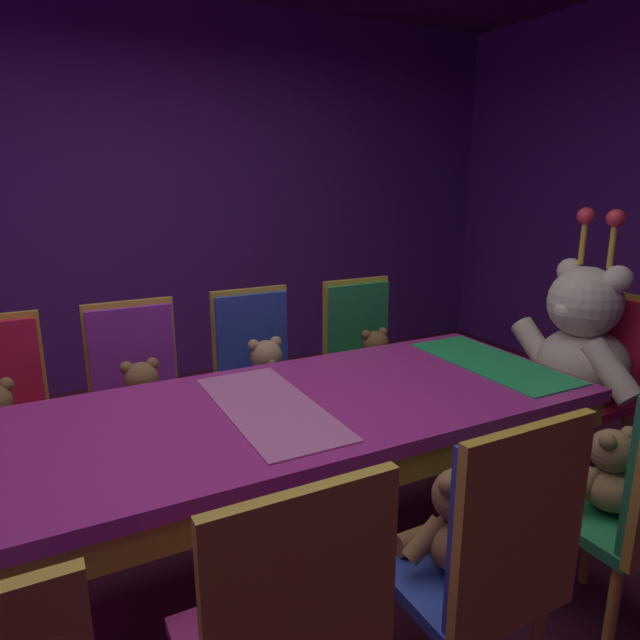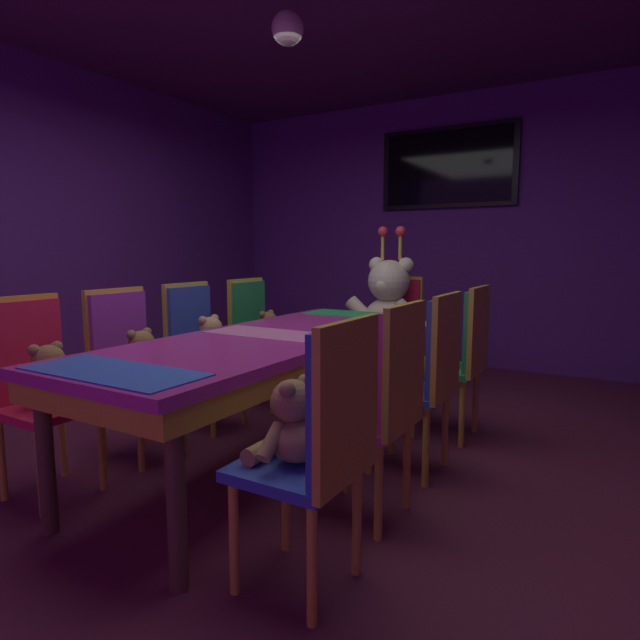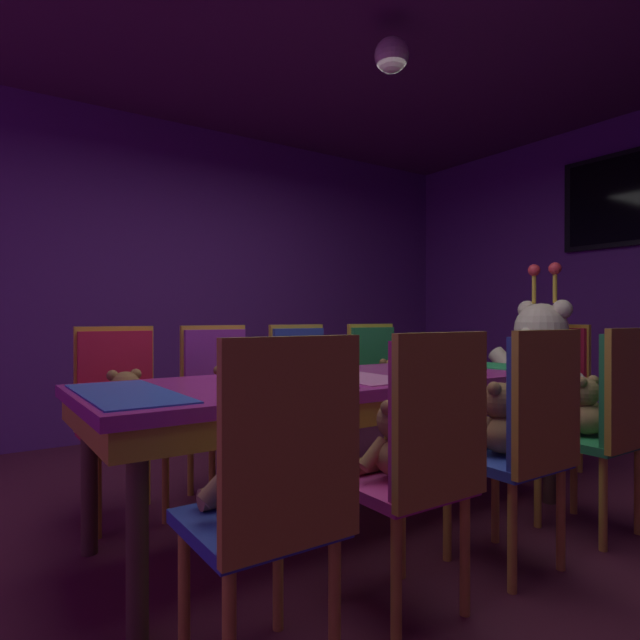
{
  "view_description": "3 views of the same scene",
  "coord_description": "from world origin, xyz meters",
  "px_view_note": "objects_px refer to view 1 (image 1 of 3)",
  "views": [
    {
      "loc": [
        1.72,
        -0.69,
        1.54
      ],
      "look_at": [
        -0.14,
        0.27,
        1.0
      ],
      "focal_mm": 31.29,
      "sensor_mm": 36.0,
      "label": 1
    },
    {
      "loc": [
        1.71,
        -2.38,
        1.21
      ],
      "look_at": [
        0.21,
        0.17,
        0.82
      ],
      "focal_mm": 29.72,
      "sensor_mm": 36.0,
      "label": 2
    },
    {
      "loc": [
        2.08,
        -1.58,
        1.03
      ],
      "look_at": [
        0.14,
        -0.26,
        1.02
      ],
      "focal_mm": 29.55,
      "sensor_mm": 36.0,
      "label": 3
    }
  ],
  "objects_px": {
    "teddy_right_1": "(264,597)",
    "chair_left_2": "(257,365)",
    "chair_left_3": "(362,349)",
    "chair_right_1": "(289,635)",
    "teddy_left_1": "(143,398)",
    "teddy_right_2": "(456,524)",
    "throne_chair": "(598,368)",
    "king_teddy_bear": "(578,342)",
    "teddy_left_2": "(267,374)",
    "teddy_right_3": "(607,474)",
    "teddy_left_3": "(376,359)",
    "chair_left_1": "(137,386)",
    "chair_right_2": "(494,552)",
    "banquet_table": "(270,430)"
  },
  "relations": [
    {
      "from": "chair_left_3",
      "to": "chair_right_1",
      "type": "bearing_deg",
      "value": -36.02
    },
    {
      "from": "chair_left_3",
      "to": "throne_chair",
      "type": "distance_m",
      "value": 1.22
    },
    {
      "from": "teddy_left_1",
      "to": "teddy_right_3",
      "type": "distance_m",
      "value": 1.85
    },
    {
      "from": "chair_left_2",
      "to": "teddy_left_2",
      "type": "relative_size",
      "value": 2.96
    },
    {
      "from": "chair_left_1",
      "to": "chair_right_1",
      "type": "height_order",
      "value": "same"
    },
    {
      "from": "teddy_left_3",
      "to": "throne_chair",
      "type": "xyz_separation_m",
      "value": [
        0.68,
        0.89,
        0.02
      ]
    },
    {
      "from": "chair_left_3",
      "to": "chair_right_1",
      "type": "relative_size",
      "value": 1.0
    },
    {
      "from": "king_teddy_bear",
      "to": "teddy_left_1",
      "type": "bearing_deg",
      "value": -19.32
    },
    {
      "from": "chair_left_3",
      "to": "king_teddy_bear",
      "type": "xyz_separation_m",
      "value": [
        0.83,
        0.72,
        0.16
      ]
    },
    {
      "from": "teddy_left_2",
      "to": "chair_right_2",
      "type": "height_order",
      "value": "chair_right_2"
    },
    {
      "from": "teddy_left_1",
      "to": "teddy_right_2",
      "type": "distance_m",
      "value": 1.49
    },
    {
      "from": "chair_left_3",
      "to": "king_teddy_bear",
      "type": "bearing_deg",
      "value": 41.04
    },
    {
      "from": "teddy_left_2",
      "to": "chair_right_2",
      "type": "relative_size",
      "value": 0.34
    },
    {
      "from": "chair_left_2",
      "to": "chair_left_3",
      "type": "distance_m",
      "value": 0.63
    },
    {
      "from": "chair_left_2",
      "to": "teddy_right_3",
      "type": "xyz_separation_m",
      "value": [
        1.53,
        0.65,
        -0.01
      ]
    },
    {
      "from": "banquet_table",
      "to": "king_teddy_bear",
      "type": "xyz_separation_m",
      "value": [
        0.0,
        1.62,
        0.1
      ]
    },
    {
      "from": "banquet_table",
      "to": "chair_right_1",
      "type": "relative_size",
      "value": 2.53
    },
    {
      "from": "banquet_table",
      "to": "teddy_left_1",
      "type": "bearing_deg",
      "value": -154.43
    },
    {
      "from": "banquet_table",
      "to": "teddy_left_3",
      "type": "distance_m",
      "value": 1.13
    },
    {
      "from": "teddy_right_1",
      "to": "throne_chair",
      "type": "bearing_deg",
      "value": -71.99
    },
    {
      "from": "chair_left_1",
      "to": "chair_right_1",
      "type": "xyz_separation_m",
      "value": [
        1.65,
        0.03,
        0.0
      ]
    },
    {
      "from": "chair_right_1",
      "to": "teddy_right_2",
      "type": "bearing_deg",
      "value": -76.08
    },
    {
      "from": "banquet_table",
      "to": "chair_left_3",
      "type": "height_order",
      "value": "chair_left_3"
    },
    {
      "from": "teddy_right_1",
      "to": "chair_left_2",
      "type": "bearing_deg",
      "value": -20.57
    },
    {
      "from": "chair_right_2",
      "to": "banquet_table",
      "type": "bearing_deg",
      "value": 19.03
    },
    {
      "from": "teddy_left_2",
      "to": "teddy_right_3",
      "type": "bearing_deg",
      "value": 25.12
    },
    {
      "from": "chair_left_1",
      "to": "teddy_right_1",
      "type": "bearing_deg",
      "value": 1.04
    },
    {
      "from": "chair_left_2",
      "to": "chair_right_1",
      "type": "distance_m",
      "value": 1.77
    },
    {
      "from": "teddy_right_2",
      "to": "teddy_left_3",
      "type": "bearing_deg",
      "value": -24.35
    },
    {
      "from": "throne_chair",
      "to": "chair_left_3",
      "type": "bearing_deg",
      "value": -42.84
    },
    {
      "from": "chair_left_1",
      "to": "chair_right_2",
      "type": "distance_m",
      "value": 1.76
    },
    {
      "from": "chair_left_3",
      "to": "teddy_right_3",
      "type": "height_order",
      "value": "chair_left_3"
    },
    {
      "from": "chair_left_2",
      "to": "king_teddy_bear",
      "type": "xyz_separation_m",
      "value": [
        0.85,
        1.35,
        0.16
      ]
    },
    {
      "from": "chair_right_2",
      "to": "teddy_right_3",
      "type": "relative_size",
      "value": 3.21
    },
    {
      "from": "chair_left_2",
      "to": "throne_chair",
      "type": "bearing_deg",
      "value": 60.86
    },
    {
      "from": "teddy_right_3",
      "to": "throne_chair",
      "type": "height_order",
      "value": "throne_chair"
    },
    {
      "from": "banquet_table",
      "to": "throne_chair",
      "type": "distance_m",
      "value": 1.79
    },
    {
      "from": "chair_right_1",
      "to": "chair_left_2",
      "type": "bearing_deg",
      "value": -18.93
    },
    {
      "from": "chair_right_2",
      "to": "throne_chair",
      "type": "distance_m",
      "value": 1.72
    },
    {
      "from": "chair_right_1",
      "to": "teddy_left_1",
      "type": "bearing_deg",
      "value": 1.04
    },
    {
      "from": "chair_left_2",
      "to": "throne_chair",
      "type": "relative_size",
      "value": 1.0
    },
    {
      "from": "banquet_table",
      "to": "teddy_left_3",
      "type": "height_order",
      "value": "same"
    },
    {
      "from": "chair_left_1",
      "to": "teddy_right_1",
      "type": "relative_size",
      "value": 3.27
    },
    {
      "from": "banquet_table",
      "to": "chair_right_1",
      "type": "distance_m",
      "value": 0.88
    },
    {
      "from": "teddy_left_3",
      "to": "chair_right_1",
      "type": "distance_m",
      "value": 1.93
    },
    {
      "from": "chair_left_2",
      "to": "teddy_left_1",
      "type": "bearing_deg",
      "value": -74.72
    },
    {
      "from": "chair_right_2",
      "to": "teddy_left_1",
      "type": "bearing_deg",
      "value": 22.07
    },
    {
      "from": "chair_left_2",
      "to": "king_teddy_bear",
      "type": "relative_size",
      "value": 1.05
    },
    {
      "from": "teddy_left_1",
      "to": "teddy_right_1",
      "type": "distance_m",
      "value": 1.36
    },
    {
      "from": "chair_left_3",
      "to": "chair_right_1",
      "type": "distance_m",
      "value": 2.04
    }
  ]
}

